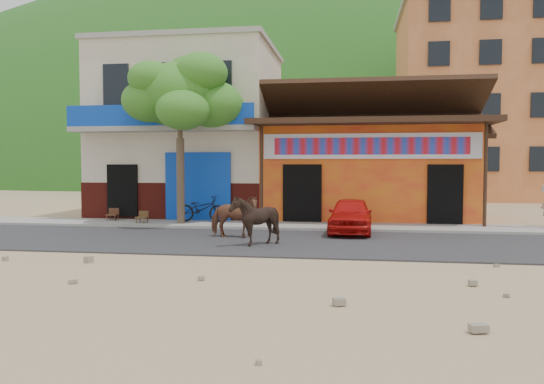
{
  "coord_description": "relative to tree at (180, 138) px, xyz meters",
  "views": [
    {
      "loc": [
        1.44,
        -12.17,
        2.2
      ],
      "look_at": [
        -0.9,
        3.0,
        1.4
      ],
      "focal_mm": 35.0,
      "sensor_mm": 36.0,
      "label": 1
    }
  ],
  "objects": [
    {
      "name": "cafe_chair_right",
      "position": [
        -1.4,
        -0.13,
        -2.61
      ],
      "size": [
        0.39,
        0.39,
        0.78
      ],
      "primitive_type": null,
      "rotation": [
        0.0,
        0.0,
        -0.06
      ],
      "color": "#472F17",
      "rests_on": "sidewalk"
    },
    {
      "name": "apartment_front",
      "position": [
        13.6,
        18.2,
        2.88
      ],
      "size": [
        9.0,
        9.0,
        12.0
      ],
      "primitive_type": "cube",
      "color": "#CC723F",
      "rests_on": "ground"
    },
    {
      "name": "cafe_chair_left",
      "position": [
        -2.85,
        0.57,
        -2.59
      ],
      "size": [
        0.42,
        0.42,
        0.83
      ],
      "primitive_type": null,
      "rotation": [
        0.0,
        0.0,
        0.08
      ],
      "color": "#482718",
      "rests_on": "sidewalk"
    },
    {
      "name": "cafe_building",
      "position": [
        -0.9,
        4.2,
        0.38
      ],
      "size": [
        7.0,
        6.0,
        7.0
      ],
      "primitive_type": "cube",
      "color": "beige",
      "rests_on": "ground"
    },
    {
      "name": "tree",
      "position": [
        0.0,
        0.0,
        0.0
      ],
      "size": [
        3.0,
        3.0,
        6.0
      ],
      "primitive_type": null,
      "color": "#2D721E",
      "rests_on": "sidewalk"
    },
    {
      "name": "sidewalk",
      "position": [
        4.6,
        0.2,
        -3.06
      ],
      "size": [
        60.0,
        2.0,
        0.12
      ],
      "primitive_type": "cube",
      "color": "gray",
      "rests_on": "ground"
    },
    {
      "name": "road",
      "position": [
        4.6,
        -3.3,
        -3.1
      ],
      "size": [
        60.0,
        5.0,
        0.04
      ],
      "primitive_type": "cube",
      "color": "#28282B",
      "rests_on": "ground"
    },
    {
      "name": "cow_tan",
      "position": [
        2.55,
        -2.72,
        -2.45
      ],
      "size": [
        1.49,
        0.69,
        1.25
      ],
      "primitive_type": "imported",
      "rotation": [
        0.0,
        0.0,
        1.56
      ],
      "color": "brown",
      "rests_on": "road"
    },
    {
      "name": "hillside",
      "position": [
        4.6,
        64.2,
        8.88
      ],
      "size": [
        100.0,
        40.0,
        24.0
      ],
      "primitive_type": "ellipsoid",
      "color": "#194C14",
      "rests_on": "ground"
    },
    {
      "name": "ground",
      "position": [
        4.6,
        -5.8,
        -3.12
      ],
      "size": [
        120.0,
        120.0,
        0.0
      ],
      "primitive_type": "plane",
      "color": "#9E825B",
      "rests_on": "ground"
    },
    {
      "name": "cow_dark",
      "position": [
        3.45,
        -4.15,
        -2.41
      ],
      "size": [
        1.25,
        1.12,
        1.35
      ],
      "primitive_type": "imported",
      "rotation": [
        0.0,
        0.0,
        -1.55
      ],
      "color": "black",
      "rests_on": "road"
    },
    {
      "name": "red_car",
      "position": [
        5.96,
        -1.07,
        -2.52
      ],
      "size": [
        1.43,
        3.31,
        1.11
      ],
      "primitive_type": "imported",
      "rotation": [
        0.0,
        0.0,
        -0.04
      ],
      "color": "red",
      "rests_on": "road"
    },
    {
      "name": "dance_club",
      "position": [
        6.6,
        4.2,
        -1.32
      ],
      "size": [
        8.0,
        6.0,
        3.6
      ],
      "primitive_type": "cube",
      "color": "orange",
      "rests_on": "ground"
    },
    {
      "name": "scooter",
      "position": [
        0.6,
        0.54,
        -2.52
      ],
      "size": [
        1.84,
        0.69,
        0.96
      ],
      "primitive_type": "imported",
      "rotation": [
        0.0,
        0.0,
        1.54
      ],
      "color": "black",
      "rests_on": "sidewalk"
    }
  ]
}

